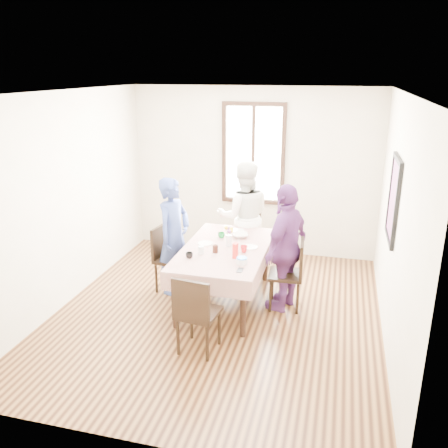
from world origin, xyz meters
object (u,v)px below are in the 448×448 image
Objects in this scene: chair_left at (173,259)px; person_left at (173,236)px; dining_table at (225,275)px; chair_right at (285,274)px; person_far at (244,216)px; chair_near at (199,312)px; chair_far at (243,240)px; person_right at (285,248)px.

chair_left is 0.57× the size of person_left.
dining_table is 1.85× the size of chair_right.
dining_table is at bearing 73.36° from person_far.
chair_right is at bearing 64.01° from chair_near.
chair_far is at bearing -21.42° from person_left.
chair_left is 0.35m from person_left.
person_far is 1.32m from person_right.
person_far reaches higher than chair_near.
person_far is at bearing 90.00° from dining_table.
person_left is at bearing -73.93° from person_right.
dining_table is 0.89m from person_left.
person_left reaches higher than chair_left.
person_left reaches higher than chair_right.
chair_near is (0.00, -2.31, 0.00)m from chair_far.
person_right is at bearing 108.51° from person_far.
chair_right is 1.44m from chair_near.
chair_near is 1.47m from person_right.
person_right is (0.76, 0.05, 0.44)m from dining_table.
person_right is (0.76, -1.10, 0.36)m from chair_far.
dining_table is at bearing 96.95° from chair_near.
person_left is 1.24m from person_far.
chair_near is (0.00, -1.15, 0.08)m from dining_table.
person_left is 0.98× the size of person_right.
chair_far is at bearing -125.36° from person_right.
dining_table is 1.16m from chair_far.
chair_left is 1.59m from person_right.
chair_far is 0.57× the size of person_left.
chair_left is at bearing -73.88° from person_right.
chair_near is at bearing -12.23° from person_right.
chair_right is at bearing 95.66° from chair_left.
chair_left is at bearing 81.94° from chair_right.
chair_right is 1.00× the size of chair_far.
chair_far is at bearing -106.64° from person_far.
person_left reaches higher than chair_near.
person_far is (0.76, 0.98, 0.04)m from person_left.
chair_far is 1.39m from person_right.
chair_near is (0.78, -1.31, 0.00)m from chair_left.
chair_right is at bearing 132.67° from chair_far.
person_left is at bearing 35.41° from person_far.
person_right reaches higher than chair_far.
chair_left is at bearing 59.20° from chair_far.
chair_left is 1.00× the size of chair_right.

